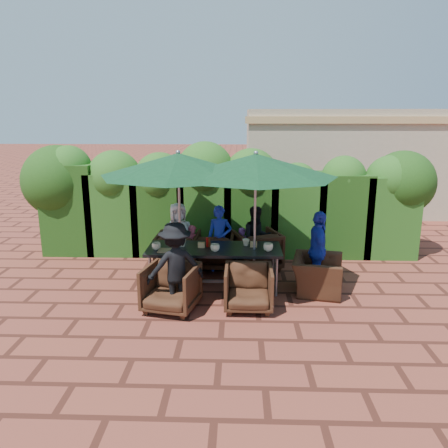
{
  "coord_description": "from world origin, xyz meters",
  "views": [
    {
      "loc": [
        0.23,
        -7.17,
        3.03
      ],
      "look_at": [
        -0.03,
        0.4,
        1.14
      ],
      "focal_mm": 35.0,
      "sensor_mm": 36.0,
      "label": 1
    }
  ],
  "objects_px": {
    "chair_far_left": "(178,250)",
    "chair_far_mid": "(215,249)",
    "dining_table": "(214,252)",
    "chair_far_right": "(257,248)",
    "umbrella_right": "(256,166)",
    "chair_near_left": "(171,286)",
    "chair_near_right": "(248,286)",
    "umbrella_left": "(178,165)",
    "chair_end_right": "(317,269)"
  },
  "relations": [
    {
      "from": "umbrella_left",
      "to": "chair_end_right",
      "type": "relative_size",
      "value": 2.84
    },
    {
      "from": "umbrella_right",
      "to": "chair_far_mid",
      "type": "distance_m",
      "value": 2.26
    },
    {
      "from": "umbrella_left",
      "to": "chair_far_right",
      "type": "relative_size",
      "value": 3.14
    },
    {
      "from": "dining_table",
      "to": "chair_near_right",
      "type": "xyz_separation_m",
      "value": [
        0.6,
        -0.87,
        -0.28
      ]
    },
    {
      "from": "umbrella_right",
      "to": "chair_near_left",
      "type": "relative_size",
      "value": 3.39
    },
    {
      "from": "chair_far_mid",
      "to": "chair_near_right",
      "type": "bearing_deg",
      "value": 112.14
    },
    {
      "from": "chair_far_left",
      "to": "chair_far_mid",
      "type": "distance_m",
      "value": 0.75
    },
    {
      "from": "chair_near_right",
      "to": "chair_end_right",
      "type": "distance_m",
      "value": 1.44
    },
    {
      "from": "chair_far_mid",
      "to": "dining_table",
      "type": "bearing_deg",
      "value": 96.22
    },
    {
      "from": "chair_far_mid",
      "to": "chair_near_right",
      "type": "height_order",
      "value": "chair_far_mid"
    },
    {
      "from": "umbrella_left",
      "to": "chair_near_right",
      "type": "height_order",
      "value": "umbrella_left"
    },
    {
      "from": "chair_near_left",
      "to": "chair_far_right",
      "type": "bearing_deg",
      "value": 67.07
    },
    {
      "from": "chair_far_mid",
      "to": "chair_end_right",
      "type": "relative_size",
      "value": 0.84
    },
    {
      "from": "chair_far_left",
      "to": "chair_near_right",
      "type": "bearing_deg",
      "value": 130.22
    },
    {
      "from": "chair_far_mid",
      "to": "chair_far_right",
      "type": "distance_m",
      "value": 0.85
    },
    {
      "from": "dining_table",
      "to": "chair_near_right",
      "type": "relative_size",
      "value": 3.03
    },
    {
      "from": "dining_table",
      "to": "umbrella_left",
      "type": "height_order",
      "value": "umbrella_left"
    },
    {
      "from": "chair_far_right",
      "to": "chair_far_left",
      "type": "bearing_deg",
      "value": -13.86
    },
    {
      "from": "umbrella_right",
      "to": "chair_far_mid",
      "type": "relative_size",
      "value": 3.45
    },
    {
      "from": "chair_far_mid",
      "to": "chair_end_right",
      "type": "xyz_separation_m",
      "value": [
        1.87,
        -1.17,
        0.02
      ]
    },
    {
      "from": "umbrella_right",
      "to": "umbrella_left",
      "type": "bearing_deg",
      "value": 175.67
    },
    {
      "from": "chair_far_mid",
      "to": "chair_end_right",
      "type": "height_order",
      "value": "chair_end_right"
    },
    {
      "from": "chair_far_left",
      "to": "chair_far_right",
      "type": "xyz_separation_m",
      "value": [
        1.58,
        0.18,
        0.01
      ]
    },
    {
      "from": "chair_far_left",
      "to": "chair_near_left",
      "type": "relative_size",
      "value": 1.04
    },
    {
      "from": "chair_near_left",
      "to": "dining_table",
      "type": "bearing_deg",
      "value": 69.1
    },
    {
      "from": "umbrella_left",
      "to": "umbrella_right",
      "type": "bearing_deg",
      "value": -4.33
    },
    {
      "from": "chair_near_left",
      "to": "chair_far_left",
      "type": "bearing_deg",
      "value": 107.39
    },
    {
      "from": "chair_far_mid",
      "to": "chair_far_left",
      "type": "bearing_deg",
      "value": 18.64
    },
    {
      "from": "umbrella_right",
      "to": "chair_far_mid",
      "type": "bearing_deg",
      "value": 124.24
    },
    {
      "from": "chair_end_right",
      "to": "chair_far_mid",
      "type": "bearing_deg",
      "value": 70.0
    },
    {
      "from": "dining_table",
      "to": "umbrella_left",
      "type": "xyz_separation_m",
      "value": [
        -0.61,
        0.04,
        1.54
      ]
    },
    {
      "from": "umbrella_left",
      "to": "chair_near_left",
      "type": "height_order",
      "value": "umbrella_left"
    },
    {
      "from": "chair_near_left",
      "to": "umbrella_right",
      "type": "bearing_deg",
      "value": 46.5
    },
    {
      "from": "dining_table",
      "to": "chair_far_right",
      "type": "xyz_separation_m",
      "value": [
        0.8,
        1.04,
        -0.24
      ]
    },
    {
      "from": "umbrella_right",
      "to": "chair_near_left",
      "type": "xyz_separation_m",
      "value": [
        -1.34,
        -0.89,
        -1.81
      ]
    },
    {
      "from": "chair_near_left",
      "to": "chair_near_right",
      "type": "bearing_deg",
      "value": 16.7
    },
    {
      "from": "umbrella_left",
      "to": "chair_far_mid",
      "type": "xyz_separation_m",
      "value": [
        0.56,
        1.01,
        -1.81
      ]
    },
    {
      "from": "chair_near_left",
      "to": "umbrella_left",
      "type": "bearing_deg",
      "value": 101.28
    },
    {
      "from": "dining_table",
      "to": "chair_near_left",
      "type": "bearing_deg",
      "value": -123.89
    },
    {
      "from": "umbrella_left",
      "to": "chair_far_mid",
      "type": "height_order",
      "value": "umbrella_left"
    },
    {
      "from": "umbrella_left",
      "to": "chair_far_right",
      "type": "bearing_deg",
      "value": 35.26
    },
    {
      "from": "umbrella_left",
      "to": "chair_near_right",
      "type": "xyz_separation_m",
      "value": [
        1.2,
        -0.91,
        -1.82
      ]
    },
    {
      "from": "chair_far_mid",
      "to": "chair_far_right",
      "type": "relative_size",
      "value": 0.93
    },
    {
      "from": "dining_table",
      "to": "chair_far_left",
      "type": "bearing_deg",
      "value": 132.0
    },
    {
      "from": "dining_table",
      "to": "chair_end_right",
      "type": "bearing_deg",
      "value": -3.51
    },
    {
      "from": "dining_table",
      "to": "chair_near_right",
      "type": "height_order",
      "value": "chair_near_right"
    },
    {
      "from": "chair_near_left",
      "to": "chair_near_right",
      "type": "distance_m",
      "value": 1.23
    },
    {
      "from": "umbrella_left",
      "to": "umbrella_right",
      "type": "height_order",
      "value": "same"
    },
    {
      "from": "chair_far_left",
      "to": "chair_far_right",
      "type": "distance_m",
      "value": 1.59
    },
    {
      "from": "chair_far_right",
      "to": "chair_end_right",
      "type": "bearing_deg",
      "value": 111.1
    }
  ]
}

